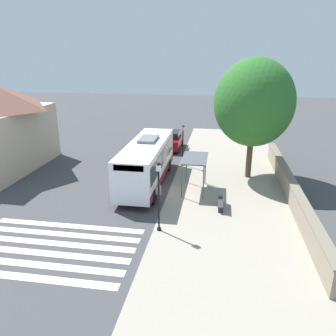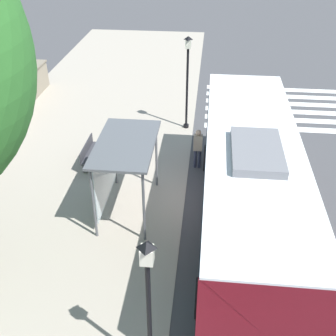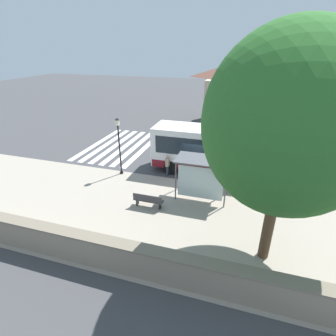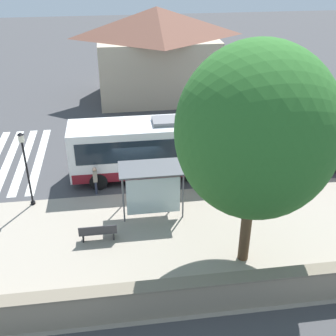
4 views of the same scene
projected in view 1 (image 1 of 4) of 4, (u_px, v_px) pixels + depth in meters
ground_plane at (168, 192)px, 24.06m from camera, size 120.00×120.00×0.00m
sidewalk_plaza at (231, 196)px, 23.39m from camera, size 9.00×44.00×0.02m
crosswalk_stripes at (50, 248)px, 17.10m from camera, size 9.00×5.25×0.01m
stone_wall at (291, 190)px, 22.55m from camera, size 0.60×20.00×1.45m
bus at (147, 161)px, 25.11m from camera, size 2.70×10.12×3.49m
bus_shelter at (197, 163)px, 23.64m from camera, size 1.79×3.21×2.55m
pedestrian at (158, 192)px, 21.71m from camera, size 0.34×0.22×1.61m
bench at (222, 202)px, 21.37m from camera, size 0.40×1.74×0.88m
street_lamp_near at (159, 191)px, 18.03m from camera, size 0.28×0.28×4.14m
street_lamp_far at (183, 142)px, 29.07m from camera, size 0.28×0.28×3.74m
shade_tree at (254, 103)px, 25.06m from camera, size 6.13×6.13×9.45m
parked_car_behind_bus at (172, 140)px, 34.71m from camera, size 1.98×4.32×1.89m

